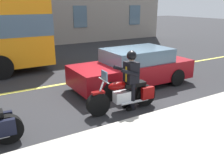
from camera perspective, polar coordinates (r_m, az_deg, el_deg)
name	(u,v)px	position (r m, az deg, el deg)	size (l,w,h in m)	color
ground_plane	(122,93)	(8.54, 2.30, -2.12)	(80.00, 80.00, 0.00)	#28282B
lane_center_stripe	(96,78)	(10.18, -3.86, 1.30)	(60.00, 0.16, 0.01)	#E5DB4C
motorcycle_main	(125,95)	(7.09, 2.97, -2.63)	(2.22, 0.67, 1.26)	black
rider_main	(131,75)	(7.00, 4.38, 2.10)	(0.64, 0.57, 1.74)	black
car_silver	(134,68)	(9.17, 5.05, 3.78)	(4.60, 1.92, 1.40)	maroon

